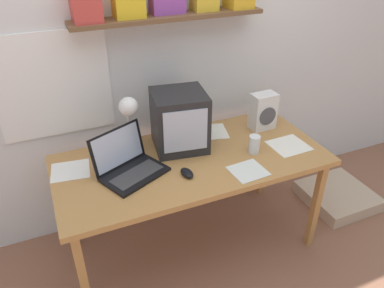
# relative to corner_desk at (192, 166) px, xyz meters

# --- Properties ---
(ground_plane) EXTENTS (12.00, 12.00, 0.00)m
(ground_plane) POSITION_rel_corner_desk_xyz_m (0.00, 0.00, -0.67)
(ground_plane) COLOR #93614A
(back_wall) EXTENTS (5.60, 0.24, 2.60)m
(back_wall) POSITION_rel_corner_desk_xyz_m (-0.00, 0.52, 0.64)
(back_wall) COLOR silver
(back_wall) RESTS_ON ground_plane
(corner_desk) EXTENTS (1.64, 0.76, 0.72)m
(corner_desk) POSITION_rel_corner_desk_xyz_m (0.00, 0.00, 0.00)
(corner_desk) COLOR #B58045
(corner_desk) RESTS_ON ground_plane
(crt_monitor) EXTENTS (0.36, 0.35, 0.36)m
(crt_monitor) POSITION_rel_corner_desk_xyz_m (-0.01, 0.16, 0.24)
(crt_monitor) COLOR #232326
(crt_monitor) RESTS_ON corner_desk
(laptop) EXTENTS (0.43, 0.40, 0.24)m
(laptop) POSITION_rel_corner_desk_xyz_m (-0.39, 0.02, 0.12)
(laptop) COLOR black
(laptop) RESTS_ON corner_desk
(desk_lamp) EXTENTS (0.13, 0.19, 0.38)m
(desk_lamp) POSITION_rel_corner_desk_xyz_m (-0.31, 0.20, 0.33)
(desk_lamp) COLOR white
(desk_lamp) RESTS_ON corner_desk
(juice_glass) EXTENTS (0.07, 0.07, 0.11)m
(juice_glass) POSITION_rel_corner_desk_xyz_m (0.38, -0.09, 0.11)
(juice_glass) COLOR white
(juice_glass) RESTS_ON corner_desk
(space_heater) EXTENTS (0.17, 0.12, 0.25)m
(space_heater) POSITION_rel_corner_desk_xyz_m (0.60, 0.16, 0.18)
(space_heater) COLOR white
(space_heater) RESTS_ON corner_desk
(computer_mouse) EXTENTS (0.07, 0.11, 0.03)m
(computer_mouse) POSITION_rel_corner_desk_xyz_m (-0.10, -0.15, 0.07)
(computer_mouse) COLOR black
(computer_mouse) RESTS_ON corner_desk
(loose_paper_near_monitor) EXTENTS (0.24, 0.22, 0.00)m
(loose_paper_near_monitor) POSITION_rel_corner_desk_xyz_m (0.63, -0.12, 0.06)
(loose_paper_near_monitor) COLOR white
(loose_paper_near_monitor) RESTS_ON corner_desk
(loose_paper_near_laptop) EXTENTS (0.24, 0.25, 0.00)m
(loose_paper_near_laptop) POSITION_rel_corner_desk_xyz_m (0.25, 0.24, 0.06)
(loose_paper_near_laptop) COLOR white
(loose_paper_near_laptop) RESTS_ON corner_desk
(printed_handout) EXTENTS (0.24, 0.22, 0.00)m
(printed_handout) POSITION_rel_corner_desk_xyz_m (-0.70, 0.15, 0.06)
(printed_handout) COLOR white
(printed_handout) RESTS_ON corner_desk
(open_notebook) EXTENTS (0.21, 0.20, 0.00)m
(open_notebook) POSITION_rel_corner_desk_xyz_m (0.24, -0.25, 0.06)
(open_notebook) COLOR silver
(open_notebook) RESTS_ON corner_desk
(floor_cushion) EXTENTS (0.51, 0.51, 0.10)m
(floor_cushion) POSITION_rel_corner_desk_xyz_m (1.26, -0.04, -0.62)
(floor_cushion) COLOR #C8AE93
(floor_cushion) RESTS_ON ground_plane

